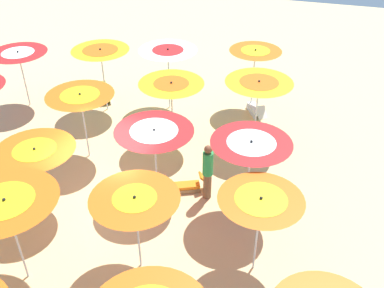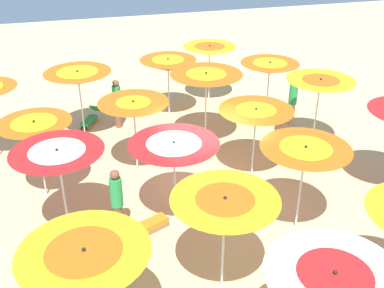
% 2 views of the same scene
% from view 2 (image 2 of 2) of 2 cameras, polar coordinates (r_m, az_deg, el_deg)
% --- Properties ---
extents(ground, '(43.35, 43.35, 0.04)m').
position_cam_2_polar(ground, '(13.11, 1.88, -6.26)').
color(ground, '#D1B57F').
extents(beach_umbrella_1, '(1.93, 1.93, 2.30)m').
position_cam_2_polar(beach_umbrella_1, '(12.72, -18.69, 1.75)').
color(beach_umbrella_1, silver).
rests_on(beach_umbrella_1, ground).
extents(beach_umbrella_2, '(2.12, 2.12, 2.43)m').
position_cam_2_polar(beach_umbrella_2, '(10.90, -16.10, -1.68)').
color(beach_umbrella_2, silver).
rests_on(beach_umbrella_2, ground).
extents(beach_umbrella_3, '(2.20, 2.20, 2.42)m').
position_cam_2_polar(beach_umbrella_3, '(8.03, -12.97, -13.69)').
color(beach_umbrella_3, silver).
rests_on(beach_umbrella_3, ground).
extents(beach_umbrella_5, '(2.20, 2.20, 2.34)m').
position_cam_2_polar(beach_umbrella_5, '(15.87, -13.79, 7.88)').
color(beach_umbrella_5, silver).
rests_on(beach_umbrella_5, ground).
extents(beach_umbrella_6, '(2.04, 2.04, 2.26)m').
position_cam_2_polar(beach_umbrella_6, '(13.43, -7.16, 4.29)').
color(beach_umbrella_6, silver).
rests_on(beach_umbrella_6, ground).
extents(beach_umbrella_7, '(2.20, 2.20, 2.27)m').
position_cam_2_polar(beach_umbrella_7, '(11.11, -2.22, -0.63)').
color(beach_umbrella_7, silver).
rests_on(beach_umbrella_7, ground).
extents(beach_umbrella_8, '(2.13, 2.13, 2.38)m').
position_cam_2_polar(beach_umbrella_8, '(9.03, 4.04, -7.71)').
color(beach_umbrella_8, silver).
rests_on(beach_umbrella_8, ground).
extents(beach_umbrella_9, '(2.17, 2.17, 2.47)m').
position_cam_2_polar(beach_umbrella_9, '(7.71, 16.90, -16.07)').
color(beach_umbrella_9, silver).
rests_on(beach_umbrella_9, ground).
extents(beach_umbrella_10, '(2.05, 2.05, 2.21)m').
position_cam_2_polar(beach_umbrella_10, '(17.08, -2.95, 9.64)').
color(beach_umbrella_10, silver).
rests_on(beach_umbrella_10, ground).
extents(beach_umbrella_11, '(2.30, 2.30, 2.50)m').
position_cam_2_polar(beach_umbrella_11, '(14.81, 1.75, 7.93)').
color(beach_umbrella_11, silver).
rests_on(beach_umbrella_11, ground).
extents(beach_umbrella_12, '(2.13, 2.13, 2.14)m').
position_cam_2_polar(beach_umbrella_12, '(13.26, 7.83, 3.57)').
color(beach_umbrella_12, silver).
rests_on(beach_umbrella_12, ground).
extents(beach_umbrella_13, '(2.12, 2.12, 2.35)m').
position_cam_2_polar(beach_umbrella_13, '(11.06, 13.68, -1.19)').
color(beach_umbrella_13, silver).
rests_on(beach_umbrella_13, ground).
extents(beach_umbrella_15, '(2.06, 2.06, 2.28)m').
position_cam_2_polar(beach_umbrella_15, '(18.36, 2.17, 11.40)').
color(beach_umbrella_15, silver).
rests_on(beach_umbrella_15, ground).
extents(beach_umbrella_16, '(2.07, 2.07, 2.23)m').
position_cam_2_polar(beach_umbrella_16, '(16.84, 9.49, 9.17)').
color(beach_umbrella_16, silver).
rests_on(beach_umbrella_16, ground).
extents(beach_umbrella_17, '(2.12, 2.12, 2.43)m').
position_cam_2_polar(beach_umbrella_17, '(15.01, 15.42, 6.88)').
color(beach_umbrella_17, silver).
rests_on(beach_umbrella_17, ground).
extents(lounger_0, '(0.88, 1.24, 0.58)m').
position_cam_2_polar(lounger_0, '(17.29, -12.38, 3.03)').
color(lounger_0, olive).
rests_on(lounger_0, ground).
extents(lounger_2, '(1.28, 0.82, 0.57)m').
position_cam_2_polar(lounger_2, '(11.74, -5.56, -9.85)').
color(lounger_2, olive).
rests_on(lounger_2, ground).
extents(beachgoer_0, '(0.30, 0.30, 1.78)m').
position_cam_2_polar(beachgoer_0, '(16.59, -9.16, 5.02)').
color(beachgoer_0, brown).
rests_on(beachgoer_0, ground).
extents(beachgoer_1, '(0.30, 0.30, 1.83)m').
position_cam_2_polar(beachgoer_1, '(11.30, -9.18, -6.93)').
color(beachgoer_1, brown).
rests_on(beachgoer_1, ground).
extents(beachgoer_2, '(0.30, 0.30, 1.69)m').
position_cam_2_polar(beachgoer_2, '(17.05, 12.22, 5.18)').
color(beachgoer_2, '#D8A87F').
rests_on(beachgoer_2, ground).
extents(beach_ball, '(0.29, 0.29, 0.29)m').
position_cam_2_polar(beach_ball, '(13.18, 1.53, -5.15)').
color(beach_ball, white).
rests_on(beach_ball, ground).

